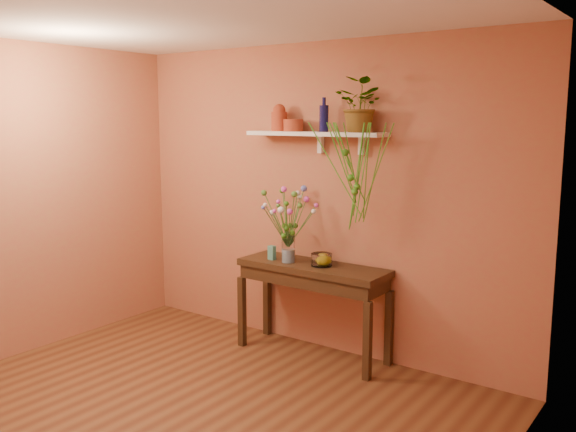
# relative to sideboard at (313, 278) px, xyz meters

# --- Properties ---
(room) EXTENTS (4.04, 4.04, 2.70)m
(room) POSITION_rel_sideboard_xyz_m (-0.11, -1.76, 0.66)
(room) COLOR brown
(room) RESTS_ON ground
(sideboard) EXTENTS (1.34, 0.43, 0.81)m
(sideboard) POSITION_rel_sideboard_xyz_m (0.00, 0.00, 0.00)
(sideboard) COLOR #362311
(sideboard) RESTS_ON ground
(wall_shelf) EXTENTS (1.30, 0.24, 0.19)m
(wall_shelf) POSITION_rel_sideboard_xyz_m (-0.05, 0.11, 1.22)
(wall_shelf) COLOR white
(wall_shelf) RESTS_ON room
(terracotta_jug) EXTENTS (0.15, 0.15, 0.24)m
(terracotta_jug) POSITION_rel_sideboard_xyz_m (-0.43, 0.11, 1.36)
(terracotta_jug) COLOR #A2361C
(terracotta_jug) RESTS_ON wall_shelf
(terracotta_pot) EXTENTS (0.18, 0.18, 0.10)m
(terracotta_pot) POSITION_rel_sideboard_xyz_m (-0.27, 0.09, 1.29)
(terracotta_pot) COLOR #A2361C
(terracotta_pot) RESTS_ON wall_shelf
(blue_bottle) EXTENTS (0.08, 0.08, 0.29)m
(blue_bottle) POSITION_rel_sideboard_xyz_m (0.03, 0.11, 1.36)
(blue_bottle) COLOR #101042
(blue_bottle) RESTS_ON wall_shelf
(spider_plant) EXTENTS (0.43, 0.39, 0.43)m
(spider_plant) POSITION_rel_sideboard_xyz_m (0.40, 0.08, 1.46)
(spider_plant) COLOR #357417
(spider_plant) RESTS_ON wall_shelf
(plant_fronds) EXTENTS (0.70, 0.30, 0.86)m
(plant_fronds) POSITION_rel_sideboard_xyz_m (0.43, -0.07, 0.93)
(plant_fronds) COLOR #357417
(plant_fronds) RESTS_ON wall_shelf
(glass_vase) EXTENTS (0.11, 0.11, 0.24)m
(glass_vase) POSITION_rel_sideboard_xyz_m (-0.22, -0.06, 0.22)
(glass_vase) COLOR white
(glass_vase) RESTS_ON sideboard
(bouquet) EXTENTS (0.58, 0.52, 0.52)m
(bouquet) POSITION_rel_sideboard_xyz_m (-0.22, -0.05, 0.58)
(bouquet) COLOR #386B28
(bouquet) RESTS_ON glass_vase
(glass_bowl) EXTENTS (0.18, 0.18, 0.11)m
(glass_bowl) POSITION_rel_sideboard_xyz_m (0.09, -0.01, 0.17)
(glass_bowl) COLOR white
(glass_bowl) RESTS_ON sideboard
(lemon) EXTENTS (0.09, 0.09, 0.09)m
(lemon) POSITION_rel_sideboard_xyz_m (0.09, 0.01, 0.17)
(lemon) COLOR yellow
(lemon) RESTS_ON glass_bowl
(carton) EXTENTS (0.07, 0.05, 0.12)m
(carton) POSITION_rel_sideboard_xyz_m (-0.39, -0.07, 0.18)
(carton) COLOR teal
(carton) RESTS_ON sideboard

